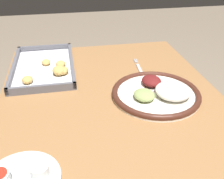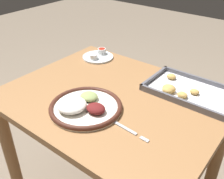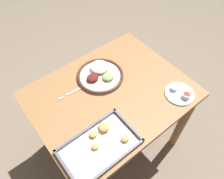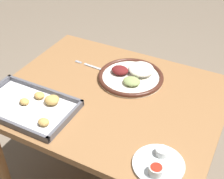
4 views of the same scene
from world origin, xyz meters
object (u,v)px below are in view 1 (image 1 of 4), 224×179
object	(u,v)px
dinner_plate	(158,93)
baking_tray	(46,67)
fork	(141,72)
saucer_plate	(20,179)

from	to	relation	value
dinner_plate	baking_tray	bearing A→B (deg)	53.75
dinner_plate	fork	xyz separation A→B (m)	(0.18, 0.00, -0.01)
saucer_plate	baking_tray	distance (m)	0.56
dinner_plate	baking_tray	size ratio (longest dim) A/B	0.76
fork	baking_tray	world-z (taller)	baking_tray
baking_tray	dinner_plate	bearing A→B (deg)	-126.25
saucer_plate	dinner_plate	bearing A→B (deg)	-55.57
fork	baking_tray	xyz separation A→B (m)	(0.09, 0.37, 0.01)
saucer_plate	fork	bearing A→B (deg)	-41.40
dinner_plate	baking_tray	distance (m)	0.46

